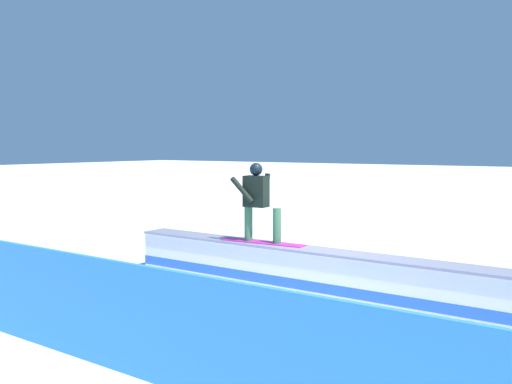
% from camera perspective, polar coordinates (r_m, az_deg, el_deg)
% --- Properties ---
extents(ground_plane, '(120.00, 120.00, 0.00)m').
position_cam_1_polar(ground_plane, '(9.22, 6.36, -10.22)').
color(ground_plane, white).
extents(grind_box, '(7.40, 0.70, 0.72)m').
position_cam_1_polar(grind_box, '(9.14, 6.38, -8.24)').
color(grind_box, white).
rests_on(grind_box, ground_plane).
extents(snowboarder, '(1.56, 0.46, 1.36)m').
position_cam_1_polar(snowboarder, '(9.57, 0.18, -0.78)').
color(snowboarder, '#BC2295').
rests_on(snowboarder, grind_box).
extents(safety_fence, '(11.67, 0.32, 1.18)m').
position_cam_1_polar(safety_fence, '(5.98, -11.73, -12.73)').
color(safety_fence, '#2F88E0').
rests_on(safety_fence, ground_plane).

